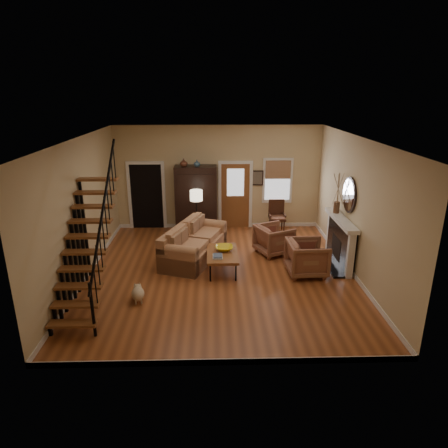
{
  "coord_description": "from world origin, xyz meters",
  "views": [
    {
      "loc": [
        -0.16,
        -9.0,
        4.35
      ],
      "look_at": [
        0.1,
        0.4,
        1.15
      ],
      "focal_mm": 32.0,
      "sensor_mm": 36.0,
      "label": 1
    }
  ],
  "objects_px": {
    "armchair_right": "(274,240)",
    "floor_lamp": "(197,217)",
    "coffee_table": "(222,262)",
    "armchair_left": "(307,258)",
    "armoire": "(196,199)",
    "sofa": "(194,243)",
    "side_chair": "(277,217)"
  },
  "relations": [
    {
      "from": "armchair_right",
      "to": "floor_lamp",
      "type": "xyz_separation_m",
      "value": [
        -2.15,
        0.93,
        0.39
      ]
    },
    {
      "from": "armchair_left",
      "to": "armchair_right",
      "type": "relative_size",
      "value": 1.06
    },
    {
      "from": "armchair_right",
      "to": "floor_lamp",
      "type": "relative_size",
      "value": 0.56
    },
    {
      "from": "coffee_table",
      "to": "armchair_left",
      "type": "bearing_deg",
      "value": -6.25
    },
    {
      "from": "armchair_left",
      "to": "side_chair",
      "type": "height_order",
      "value": "side_chair"
    },
    {
      "from": "armoire",
      "to": "side_chair",
      "type": "bearing_deg",
      "value": -4.48
    },
    {
      "from": "armoire",
      "to": "sofa",
      "type": "relative_size",
      "value": 0.88
    },
    {
      "from": "armoire",
      "to": "sofa",
      "type": "bearing_deg",
      "value": -89.38
    },
    {
      "from": "armchair_right",
      "to": "sofa",
      "type": "bearing_deg",
      "value": 73.57
    },
    {
      "from": "armchair_left",
      "to": "armchair_right",
      "type": "height_order",
      "value": "armchair_left"
    },
    {
      "from": "armoire",
      "to": "floor_lamp",
      "type": "relative_size",
      "value": 1.33
    },
    {
      "from": "armoire",
      "to": "floor_lamp",
      "type": "distance_m",
      "value": 1.03
    },
    {
      "from": "armchair_left",
      "to": "sofa",
      "type": "bearing_deg",
      "value": 67.46
    },
    {
      "from": "floor_lamp",
      "to": "armchair_left",
      "type": "bearing_deg",
      "value": -39.15
    },
    {
      "from": "armoire",
      "to": "armchair_left",
      "type": "distance_m",
      "value": 4.35
    },
    {
      "from": "coffee_table",
      "to": "armchair_left",
      "type": "xyz_separation_m",
      "value": [
        2.07,
        -0.23,
        0.18
      ]
    },
    {
      "from": "armoire",
      "to": "coffee_table",
      "type": "distance_m",
      "value": 3.22
    },
    {
      "from": "armchair_left",
      "to": "side_chair",
      "type": "relative_size",
      "value": 0.93
    },
    {
      "from": "armchair_right",
      "to": "floor_lamp",
      "type": "height_order",
      "value": "floor_lamp"
    },
    {
      "from": "sofa",
      "to": "side_chair",
      "type": "relative_size",
      "value": 2.34
    },
    {
      "from": "armchair_right",
      "to": "armchair_left",
      "type": "bearing_deg",
      "value": -179.31
    },
    {
      "from": "coffee_table",
      "to": "floor_lamp",
      "type": "bearing_deg",
      "value": 109.09
    },
    {
      "from": "side_chair",
      "to": "armchair_right",
      "type": "bearing_deg",
      "value": -101.38
    },
    {
      "from": "coffee_table",
      "to": "armchair_right",
      "type": "relative_size",
      "value": 1.46
    },
    {
      "from": "armoire",
      "to": "coffee_table",
      "type": "bearing_deg",
      "value": -76.1
    },
    {
      "from": "sofa",
      "to": "side_chair",
      "type": "bearing_deg",
      "value": 58.91
    },
    {
      "from": "floor_lamp",
      "to": "side_chair",
      "type": "xyz_separation_m",
      "value": [
        2.5,
        0.8,
        -0.28
      ]
    },
    {
      "from": "armoire",
      "to": "floor_lamp",
      "type": "height_order",
      "value": "armoire"
    },
    {
      "from": "side_chair",
      "to": "armchair_left",
      "type": "bearing_deg",
      "value": -85.0
    },
    {
      "from": "sofa",
      "to": "coffee_table",
      "type": "bearing_deg",
      "value": -27.69
    },
    {
      "from": "side_chair",
      "to": "sofa",
      "type": "bearing_deg",
      "value": -141.26
    },
    {
      "from": "coffee_table",
      "to": "side_chair",
      "type": "height_order",
      "value": "side_chair"
    }
  ]
}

